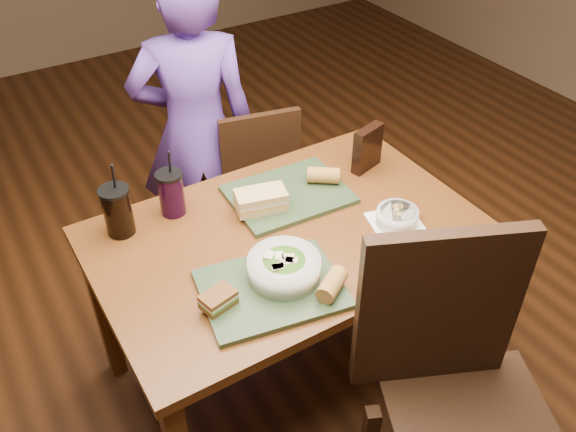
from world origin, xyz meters
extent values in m
plane|color=#381C0B|center=(0.00, 0.00, 0.00)|extent=(6.00, 6.00, 0.00)
cube|color=#5A3012|center=(0.60, -0.38, 0.35)|extent=(0.06, 0.06, 0.71)
cube|color=#5A3012|center=(-0.60, 0.38, 0.35)|extent=(0.06, 0.06, 0.71)
cube|color=#5A3012|center=(0.60, 0.38, 0.35)|extent=(0.06, 0.06, 0.71)
cube|color=#5A3012|center=(0.00, 0.00, 0.73)|extent=(1.30, 0.85, 0.04)
cube|color=black|center=(0.15, -0.78, 0.51)|extent=(0.62, 0.62, 0.04)
cube|color=black|center=(0.15, -0.57, 0.81)|extent=(0.45, 0.23, 0.56)
cube|color=black|center=(0.35, -0.58, 0.24)|extent=(0.04, 0.04, 0.48)
cube|color=black|center=(0.25, 0.80, 0.39)|extent=(0.43, 0.43, 0.03)
cube|color=black|center=(0.25, 0.63, 0.62)|extent=(0.36, 0.11, 0.43)
cube|color=black|center=(0.09, 0.64, 0.18)|extent=(0.03, 0.03, 0.37)
cube|color=black|center=(0.40, 0.64, 0.18)|extent=(0.03, 0.03, 0.37)
cube|color=black|center=(0.09, 0.95, 0.18)|extent=(0.03, 0.03, 0.37)
cube|color=black|center=(0.40, 0.95, 0.18)|extent=(0.03, 0.03, 0.37)
imported|color=#5A3798|center=(0.02, 0.80, 0.73)|extent=(0.62, 0.50, 1.46)
cube|color=#2A3D23|center=(-0.19, -0.21, 0.76)|extent=(0.47, 0.39, 0.02)
cube|color=#2A3D23|center=(0.11, 0.17, 0.76)|extent=(0.44, 0.34, 0.02)
cylinder|color=silver|center=(-0.13, -0.19, 0.80)|extent=(0.23, 0.23, 0.07)
ellipsoid|color=#427219|center=(-0.13, -0.19, 0.81)|extent=(0.18, 0.18, 0.06)
cube|color=beige|center=(-0.14, -0.17, 0.84)|extent=(0.04, 0.05, 0.01)
cube|color=beige|center=(-0.13, -0.21, 0.84)|extent=(0.04, 0.03, 0.01)
cube|color=beige|center=(-0.17, -0.21, 0.84)|extent=(0.04, 0.04, 0.01)
cube|color=beige|center=(-0.16, -0.21, 0.84)|extent=(0.04, 0.03, 0.01)
cube|color=beige|center=(-0.16, -0.16, 0.84)|extent=(0.05, 0.04, 0.01)
cube|color=beige|center=(-0.12, -0.19, 0.84)|extent=(0.05, 0.04, 0.01)
cube|color=beige|center=(-0.12, -0.21, 0.84)|extent=(0.05, 0.04, 0.01)
cube|color=white|center=(0.34, -0.16, 0.75)|extent=(0.21, 0.21, 0.00)
cylinder|color=silver|center=(0.34, -0.16, 0.78)|extent=(0.14, 0.14, 0.06)
cylinder|color=black|center=(0.34, -0.16, 0.80)|extent=(0.12, 0.12, 0.01)
cube|color=#B28947|center=(0.34, -0.14, 0.82)|extent=(0.02, 0.02, 0.01)
cube|color=#B28947|center=(0.33, -0.16, 0.82)|extent=(0.02, 0.02, 0.01)
cube|color=#B28947|center=(0.36, -0.15, 0.82)|extent=(0.02, 0.02, 0.01)
cube|color=#B28947|center=(0.36, -0.15, 0.82)|extent=(0.02, 0.02, 0.01)
cube|color=#B28947|center=(0.32, -0.18, 0.82)|extent=(0.02, 0.02, 0.01)
cube|color=#593819|center=(-0.36, -0.20, 0.77)|extent=(0.11, 0.09, 0.01)
cube|color=#3F721E|center=(-0.36, -0.20, 0.79)|extent=(0.11, 0.09, 0.01)
cube|color=beige|center=(-0.36, -0.20, 0.80)|extent=(0.11, 0.09, 0.01)
cube|color=#593819|center=(-0.36, -0.20, 0.81)|extent=(0.11, 0.09, 0.01)
cube|color=tan|center=(-0.02, 0.14, 0.78)|extent=(0.19, 0.14, 0.03)
cube|color=orange|center=(-0.02, 0.14, 0.80)|extent=(0.19, 0.14, 0.01)
cube|color=beige|center=(-0.02, 0.14, 0.81)|extent=(0.19, 0.14, 0.01)
cube|color=tan|center=(-0.02, 0.14, 0.83)|extent=(0.19, 0.14, 0.03)
cylinder|color=#AD7533|center=(-0.04, -0.32, 0.80)|extent=(0.13, 0.11, 0.06)
cylinder|color=#AD7533|center=(0.25, 0.16, 0.80)|extent=(0.13, 0.12, 0.06)
cylinder|color=black|center=(-0.48, 0.30, 0.83)|extent=(0.09, 0.09, 0.17)
cylinder|color=black|center=(-0.48, 0.30, 0.92)|extent=(0.10, 0.10, 0.01)
cylinder|color=black|center=(-0.47, 0.30, 0.97)|extent=(0.01, 0.03, 0.11)
cylinder|color=black|center=(-0.29, 0.31, 0.83)|extent=(0.09, 0.09, 0.15)
cylinder|color=black|center=(-0.29, 0.31, 0.91)|extent=(0.09, 0.09, 0.01)
cylinder|color=black|center=(-0.28, 0.31, 0.95)|extent=(0.01, 0.03, 0.10)
cube|color=black|center=(0.46, 0.18, 0.84)|extent=(0.14, 0.08, 0.18)
camera|label=1|loc=(-0.83, -1.36, 2.08)|focal=38.00mm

